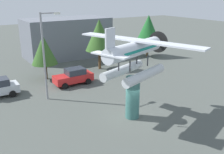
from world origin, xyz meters
TOP-DOWN VIEW (x-y plane):
  - ground_plane at (0.00, 0.00)m, footprint 140.00×140.00m
  - display_pedestal at (0.00, 0.00)m, footprint 1.10×1.10m
  - floatplane_monument at (0.12, 0.04)m, footprint 7.20×10.20m
  - car_mid_red at (-0.70, 9.63)m, footprint 4.20×2.02m
  - streetlight_primary at (-4.31, 7.23)m, footprint 1.84×0.28m
  - storefront_building at (3.89, 22.00)m, footprint 12.66×6.52m
  - tree_east at (-2.68, 13.00)m, footprint 2.92×2.92m
  - tree_center_back at (4.62, 13.19)m, footprint 3.56×3.56m
  - tree_far_east at (14.38, 15.16)m, footprint 3.79×3.79m

SIDE VIEW (x-z plane):
  - ground_plane at x=0.00m, z-range 0.00..0.00m
  - car_mid_red at x=-0.70m, z-range 0.00..1.76m
  - display_pedestal at x=0.00m, z-range 0.00..3.41m
  - storefront_building at x=3.89m, z-range 0.00..5.88m
  - tree_east at x=-2.68m, z-range 0.88..5.93m
  - tree_far_east at x=14.38m, z-range 1.06..7.42m
  - tree_center_back at x=4.62m, z-range 1.21..7.65m
  - streetlight_primary at x=-4.31m, z-range 0.64..8.59m
  - floatplane_monument at x=0.12m, z-range 3.09..7.09m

